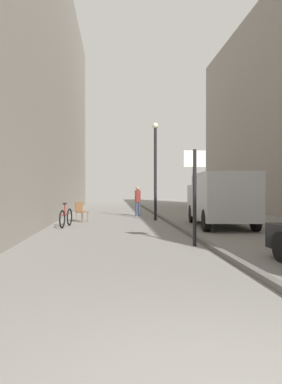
{
  "coord_description": "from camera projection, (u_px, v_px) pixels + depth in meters",
  "views": [
    {
      "loc": [
        -0.94,
        -2.23,
        1.54
      ],
      "look_at": [
        0.11,
        11.05,
        1.42
      ],
      "focal_mm": 33.03,
      "sensor_mm": 36.0,
      "label": 1
    }
  ],
  "objects": [
    {
      "name": "ground_plane",
      "position": [
        136.0,
        227.0,
        14.27
      ],
      "size": [
        80.0,
        80.0,
        0.0
      ],
      "primitive_type": "plane",
      "color": "gray"
    },
    {
      "name": "building_facade_left",
      "position": [
        7.0,
        47.0,
        13.8
      ],
      "size": [
        3.0,
        40.0,
        14.22
      ],
      "primitive_type": "cube",
      "color": "gray",
      "rests_on": "ground_plane"
    },
    {
      "name": "kerb_strip",
      "position": [
        175.0,
        225.0,
        14.4
      ],
      "size": [
        0.16,
        40.0,
        0.12
      ],
      "primitive_type": "cube",
      "color": "#615F5B",
      "rests_on": "ground_plane"
    },
    {
      "name": "pedestrian_main_foreground",
      "position": [
        138.0,
        199.0,
        19.74
      ],
      "size": [
        0.33,
        0.22,
        1.67
      ],
      "rotation": [
        0.0,
        0.0,
        3.3
      ],
      "color": "#2D3851",
      "rests_on": "ground_plane"
    },
    {
      "name": "delivery_van",
      "position": [
        220.0,
        198.0,
        14.37
      ],
      "size": [
        2.35,
        5.06,
        2.16
      ],
      "rotation": [
        0.0,
        0.0,
        -0.07
      ],
      "color": "#B7B7BC",
      "rests_on": "ground_plane"
    },
    {
      "name": "street_sign_post",
      "position": [
        195.0,
        189.0,
        9.48
      ],
      "size": [
        0.6,
        0.1,
        2.6
      ],
      "rotation": [
        0.0,
        0.0,
        3.16
      ],
      "color": "black",
      "rests_on": "ground_plane"
    },
    {
      "name": "lamp_post",
      "position": [
        155.0,
        165.0,
        17.18
      ],
      "size": [
        0.28,
        0.28,
        4.76
      ],
      "color": "black",
      "rests_on": "ground_plane"
    },
    {
      "name": "bicycle_leaning",
      "position": [
        66.0,
        217.0,
        14.24
      ],
      "size": [
        0.32,
        1.76,
        0.98
      ],
      "rotation": [
        0.0,
        0.0,
        -0.15
      ],
      "color": "black",
      "rests_on": "ground_plane"
    },
    {
      "name": "cafe_chair_near_window",
      "position": [
        81.0,
        210.0,
        16.34
      ],
      "size": [
        0.62,
        0.62,
        0.94
      ],
      "rotation": [
        0.0,
        0.0,
        3.97
      ],
      "color": "brown",
      "rests_on": "ground_plane"
    }
  ]
}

